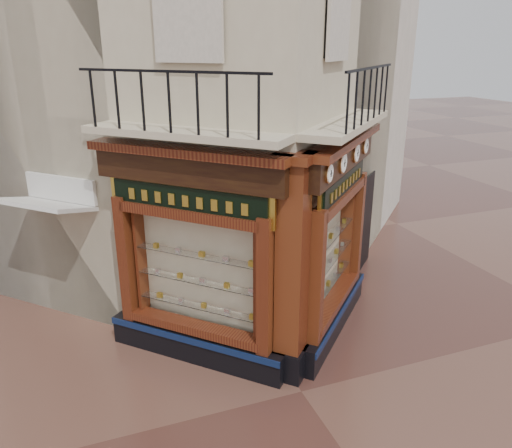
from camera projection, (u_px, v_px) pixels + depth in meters
name	position (u px, v px, depth m)	size (l,w,h in m)	color
ground	(301.00, 392.00, 8.41)	(80.00, 80.00, 0.00)	#472821
main_building	(198.00, 23.00, 11.81)	(8.00, 8.00, 12.00)	beige
neighbour_left	(86.00, 45.00, 13.35)	(8.00, 8.00, 11.00)	beige
neighbour_right	(258.00, 45.00, 14.97)	(8.00, 8.00, 11.00)	beige
shopfront_left	(193.00, 261.00, 8.66)	(2.86, 2.86, 3.98)	black
shopfront_right	(336.00, 240.00, 9.58)	(2.86, 2.86, 3.98)	black
corner_pilaster	(292.00, 275.00, 8.19)	(0.85, 0.85, 3.98)	black
balcony	(271.00, 127.00, 8.29)	(5.94, 2.97, 1.03)	beige
clock_a	(329.00, 173.00, 7.79)	(0.26, 0.26, 0.32)	#BF7F3F
clock_b	(343.00, 163.00, 8.48)	(0.30, 0.30, 0.37)	#BF7F3F
clock_c	(356.00, 153.00, 9.27)	(0.30, 0.30, 0.38)	#BF7F3F
clock_d	(365.00, 146.00, 9.92)	(0.27, 0.27, 0.34)	#BF7F3F
awning	(63.00, 328.00, 10.31)	(1.72, 1.03, 0.08)	silver
signboard_left	(187.00, 200.00, 8.21)	(2.26, 2.26, 0.61)	gold
signboard_right	(343.00, 184.00, 9.17)	(2.02, 2.02, 0.54)	gold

